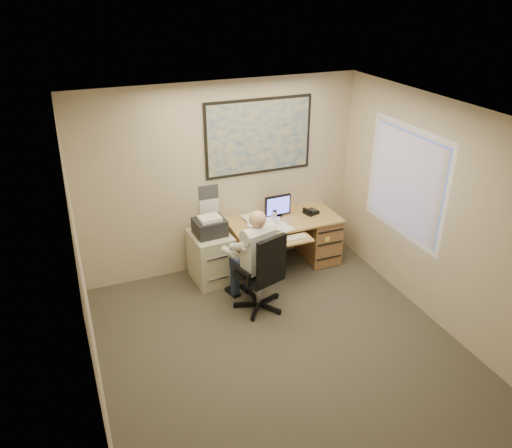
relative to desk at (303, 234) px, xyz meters
name	(u,v)px	position (x,y,z in m)	size (l,w,h in m)	color
room_shell	(291,254)	(-1.13, -1.90, 0.91)	(4.00, 4.50, 2.70)	#3B372E
desk	(303,234)	(0.00, 0.00, 0.00)	(1.60, 0.97, 1.07)	tan
world_map	(259,137)	(-0.58, 0.33, 1.46)	(1.56, 0.03, 1.06)	#1E4C93
wall_calendar	(209,199)	(-1.33, 0.34, 0.64)	(0.28, 0.01, 0.42)	white
window_blinds	(405,182)	(0.84, -1.10, 1.11)	(0.06, 1.40, 1.30)	beige
filing_cabinet	(211,253)	(-1.44, -0.01, -0.01)	(0.56, 0.65, 0.99)	beige
office_chair	(259,288)	(-1.08, -0.93, -0.12)	(0.83, 0.83, 1.11)	black
person	(258,260)	(-1.07, -0.85, 0.24)	(0.56, 0.80, 1.37)	silver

